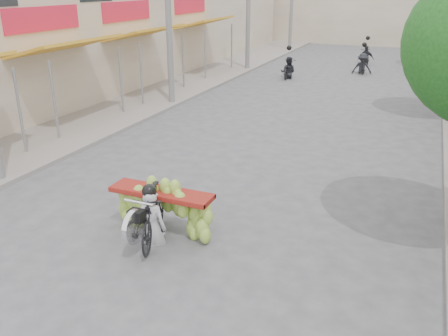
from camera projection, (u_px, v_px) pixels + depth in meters
ground at (105, 302)px, 7.55m from camera, size 120.00×120.00×0.00m
sidewalk_left at (173, 86)px, 22.92m from camera, size 4.00×60.00×0.12m
shophouse_row_left at (69, 21)px, 22.79m from camera, size 9.77×40.00×6.00m
utility_pole_mid at (168, 2)px, 18.32m from camera, size 0.60×0.24×8.00m
banana_motorbike at (156, 206)px, 9.21m from camera, size 2.20×1.96×2.05m
bg_motorbike_a at (288, 64)px, 24.85m from camera, size 0.82×1.66×1.95m
bg_motorbike_b at (363, 58)px, 26.04m from camera, size 1.15×1.68×1.95m
bg_motorbike_c at (367, 51)px, 29.17m from camera, size 1.08×1.62×1.95m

